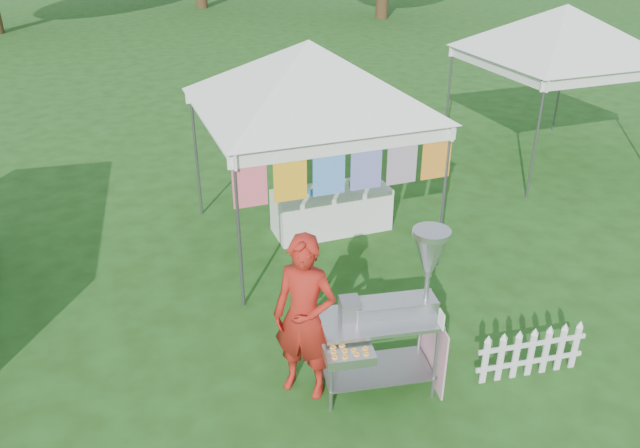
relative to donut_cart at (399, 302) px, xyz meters
name	(u,v)px	position (x,y,z in m)	size (l,w,h in m)	color
ground	(419,382)	(0.28, -0.05, -1.08)	(120.00, 120.00, 0.00)	#1E4212
canopy_main	(309,41)	(0.28, 3.45, 1.91)	(4.24, 4.24, 3.45)	#59595E
canopy_right	(568,4)	(5.78, 4.95, 1.92)	(4.24, 4.24, 3.45)	#59595E
donut_cart	(399,302)	(0.00, 0.00, 0.00)	(1.42, 0.88, 1.83)	gray
vendor	(305,318)	(-0.90, 0.29, -0.16)	(0.67, 0.44, 1.83)	maroon
picket_fence	(531,354)	(1.45, -0.36, -0.79)	(1.25, 0.17, 0.56)	silver
display_table	(331,210)	(0.68, 3.60, -0.73)	(1.80, 0.70, 0.69)	white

